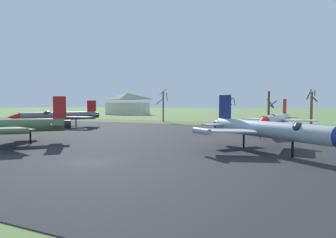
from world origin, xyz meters
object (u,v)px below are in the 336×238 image
Objects in this scene: jet_fighter_front_left at (276,119)px; info_placard_front_left at (260,135)px; jet_fighter_front_right at (269,129)px; visitor_building at (127,104)px; jet_fighter_rear_right at (59,116)px; info_placard_rear_right at (3,127)px.

jet_fighter_front_left is 8.74m from info_placard_front_left.
visitor_building reaches higher than jet_fighter_front_right.
jet_fighter_front_left is 15.99× the size of info_placard_front_left.
info_placard_front_left is 10.84m from jet_fighter_front_right.
visitor_building reaches higher than info_placard_front_left.
visitor_building is (-26.09, 66.93, 2.32)m from jet_fighter_rear_right.
info_placard_front_left is at bearing -99.28° from jet_fighter_front_left.
info_placard_rear_right is (-44.25, 4.93, -1.63)m from jet_fighter_front_right.
jet_fighter_front_right reaches higher than info_placard_front_left.
jet_fighter_front_left is at bearing 7.64° from jet_fighter_rear_right.
info_placard_rear_right is at bearing -162.18° from jet_fighter_front_left.
jet_fighter_front_right is at bearing -88.67° from jet_fighter_front_left.
jet_fighter_front_left is at bearing -43.10° from visitor_building.
info_placard_rear_right is (-4.08, -8.75, -1.71)m from jet_fighter_rear_right.
visitor_building is (-65.82, 61.60, 2.40)m from jet_fighter_front_left.
jet_fighter_front_left is 90.18m from visitor_building.
info_placard_front_left is 0.96× the size of info_placard_rear_right.
visitor_building reaches higher than jet_fighter_front_left.
jet_fighter_front_left is 40.09m from jet_fighter_rear_right.
jet_fighter_front_right is 0.78× the size of visitor_building.
jet_fighter_rear_right is at bearing 175.33° from info_placard_front_left.
jet_fighter_rear_right is at bearing -68.70° from visitor_building.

